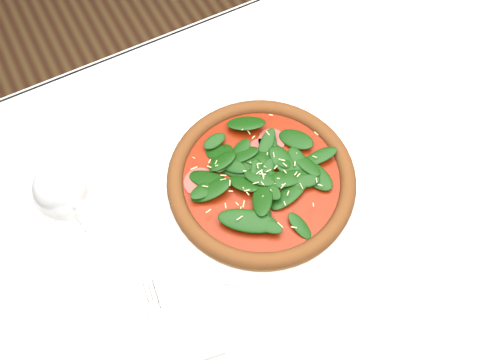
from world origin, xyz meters
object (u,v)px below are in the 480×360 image
plate (261,184)px  wine_glass (62,194)px  napkin (165,344)px  pizza (261,178)px

plate → wine_glass: 0.31m
plate → wine_glass: (-0.28, 0.06, 0.12)m
plate → napkin: plate is taller
plate → napkin: (-0.24, -0.16, -0.00)m
plate → napkin: size_ratio=2.23×
plate → napkin: bearing=-147.0°
napkin → pizza: bearing=33.0°
pizza → napkin: bearing=-147.0°
wine_glass → pizza: bearing=-11.9°
pizza → wine_glass: wine_glass is taller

